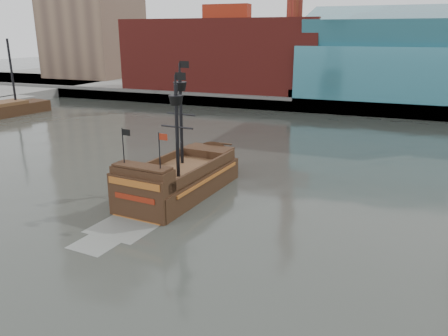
% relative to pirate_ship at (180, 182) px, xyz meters
% --- Properties ---
extents(ground, '(400.00, 400.00, 0.00)m').
position_rel_pirate_ship_xyz_m(ground, '(4.46, -14.88, -1.15)').
color(ground, '#282B26').
rests_on(ground, ground).
extents(promenade_far, '(220.00, 60.00, 2.00)m').
position_rel_pirate_ship_xyz_m(promenade_far, '(4.46, 77.12, -0.15)').
color(promenade_far, slate).
rests_on(promenade_far, ground).
extents(seawall, '(220.00, 1.00, 2.60)m').
position_rel_pirate_ship_xyz_m(seawall, '(4.46, 47.62, 0.15)').
color(seawall, '#4C4C49').
rests_on(seawall, ground).
extents(pirate_ship, '(6.60, 17.36, 12.70)m').
position_rel_pirate_ship_xyz_m(pirate_ship, '(0.00, 0.00, 0.00)').
color(pirate_ship, black).
rests_on(pirate_ship, ground).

